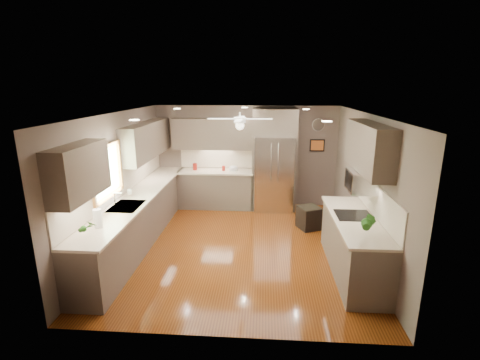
# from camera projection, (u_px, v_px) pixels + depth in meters

# --- Properties ---
(floor) EXTENTS (5.00, 5.00, 0.00)m
(floor) POSITION_uv_depth(u_px,v_px,m) (239.00, 246.00, 6.65)
(floor) COLOR #471F09
(floor) RESTS_ON ground
(ceiling) EXTENTS (5.00, 5.00, 0.00)m
(ceiling) POSITION_uv_depth(u_px,v_px,m) (239.00, 114.00, 5.99)
(ceiling) COLOR white
(ceiling) RESTS_ON ground
(wall_back) EXTENTS (4.50, 0.00, 4.50)m
(wall_back) POSITION_uv_depth(u_px,v_px,m) (246.00, 156.00, 8.73)
(wall_back) COLOR #63544C
(wall_back) RESTS_ON ground
(wall_front) EXTENTS (4.50, 0.00, 4.50)m
(wall_front) POSITION_uv_depth(u_px,v_px,m) (223.00, 243.00, 3.91)
(wall_front) COLOR #63544C
(wall_front) RESTS_ON ground
(wall_left) EXTENTS (0.00, 5.00, 5.00)m
(wall_left) POSITION_uv_depth(u_px,v_px,m) (118.00, 181.00, 6.47)
(wall_left) COLOR #63544C
(wall_left) RESTS_ON ground
(wall_right) EXTENTS (0.00, 5.00, 5.00)m
(wall_right) POSITION_uv_depth(u_px,v_px,m) (365.00, 186.00, 6.17)
(wall_right) COLOR #63544C
(wall_right) RESTS_ON ground
(canister_a) EXTENTS (0.13, 0.13, 0.17)m
(canister_a) POSITION_uv_depth(u_px,v_px,m) (195.00, 167.00, 8.61)
(canister_a) COLOR maroon
(canister_a) RESTS_ON back_run
(canister_d) EXTENTS (0.10, 0.10, 0.12)m
(canister_d) POSITION_uv_depth(u_px,v_px,m) (224.00, 168.00, 8.55)
(canister_d) COLOR maroon
(canister_d) RESTS_ON back_run
(soap_bottle) EXTENTS (0.10, 0.10, 0.17)m
(soap_bottle) POSITION_uv_depth(u_px,v_px,m) (130.00, 192.00, 6.58)
(soap_bottle) COLOR white
(soap_bottle) RESTS_ON left_run
(potted_plant_left) EXTENTS (0.18, 0.14, 0.29)m
(potted_plant_left) POSITION_uv_depth(u_px,v_px,m) (88.00, 227.00, 4.79)
(potted_plant_left) COLOR #245C1A
(potted_plant_left) RESTS_ON left_run
(potted_plant_right) EXTENTS (0.24, 0.21, 0.36)m
(potted_plant_right) POSITION_uv_depth(u_px,v_px,m) (369.00, 223.00, 4.83)
(potted_plant_right) COLOR #245C1A
(potted_plant_right) RESTS_ON right_run
(bowl) EXTENTS (0.23, 0.23, 0.05)m
(bowl) POSITION_uv_depth(u_px,v_px,m) (233.00, 170.00, 8.50)
(bowl) COLOR tan
(bowl) RESTS_ON back_run
(left_run) EXTENTS (0.65, 4.70, 1.45)m
(left_run) POSITION_uv_depth(u_px,v_px,m) (140.00, 217.00, 6.80)
(left_run) COLOR #4E4139
(left_run) RESTS_ON ground
(back_run) EXTENTS (1.85, 0.65, 1.45)m
(back_run) POSITION_uv_depth(u_px,v_px,m) (216.00, 188.00, 8.69)
(back_run) COLOR #4E4139
(back_run) RESTS_ON ground
(uppers) EXTENTS (4.50, 4.70, 0.95)m
(uppers) POSITION_uv_depth(u_px,v_px,m) (204.00, 143.00, 6.89)
(uppers) COLOR #4E4139
(uppers) RESTS_ON wall_left
(window) EXTENTS (0.05, 1.12, 0.92)m
(window) POSITION_uv_depth(u_px,v_px,m) (107.00, 172.00, 5.91)
(window) COLOR #BFF2B2
(window) RESTS_ON wall_left
(sink) EXTENTS (0.50, 0.70, 0.32)m
(sink) POSITION_uv_depth(u_px,v_px,m) (126.00, 208.00, 6.06)
(sink) COLOR silver
(sink) RESTS_ON left_run
(refrigerator) EXTENTS (1.06, 0.75, 2.45)m
(refrigerator) POSITION_uv_depth(u_px,v_px,m) (274.00, 162.00, 8.37)
(refrigerator) COLOR silver
(refrigerator) RESTS_ON ground
(right_run) EXTENTS (0.70, 2.20, 1.45)m
(right_run) POSITION_uv_depth(u_px,v_px,m) (354.00, 244.00, 5.62)
(right_run) COLOR #4E4139
(right_run) RESTS_ON ground
(microwave) EXTENTS (0.43, 0.55, 0.34)m
(microwave) POSITION_uv_depth(u_px,v_px,m) (361.00, 181.00, 5.59)
(microwave) COLOR silver
(microwave) RESTS_ON wall_right
(ceiling_fan) EXTENTS (1.18, 1.18, 0.32)m
(ceiling_fan) POSITION_uv_depth(u_px,v_px,m) (240.00, 122.00, 6.32)
(ceiling_fan) COLOR white
(ceiling_fan) RESTS_ON ceiling
(recessed_lights) EXTENTS (2.84, 3.14, 0.01)m
(recessed_lights) POSITION_uv_depth(u_px,v_px,m) (238.00, 112.00, 6.38)
(recessed_lights) COLOR white
(recessed_lights) RESTS_ON ceiling
(wall_clock) EXTENTS (0.30, 0.03, 0.30)m
(wall_clock) POSITION_uv_depth(u_px,v_px,m) (318.00, 125.00, 8.38)
(wall_clock) COLOR white
(wall_clock) RESTS_ON wall_back
(framed_print) EXTENTS (0.36, 0.03, 0.30)m
(framed_print) POSITION_uv_depth(u_px,v_px,m) (317.00, 145.00, 8.51)
(framed_print) COLOR black
(framed_print) RESTS_ON wall_back
(stool) EXTENTS (0.57, 0.57, 0.49)m
(stool) POSITION_uv_depth(u_px,v_px,m) (309.00, 218.00, 7.43)
(stool) COLOR black
(stool) RESTS_ON ground
(paper_towel) EXTENTS (0.12, 0.12, 0.31)m
(paper_towel) POSITION_uv_depth(u_px,v_px,m) (98.00, 219.00, 5.10)
(paper_towel) COLOR white
(paper_towel) RESTS_ON left_run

